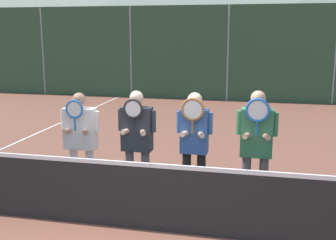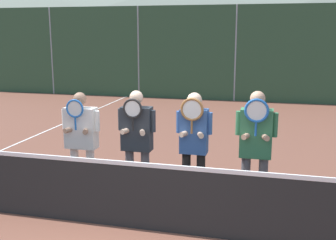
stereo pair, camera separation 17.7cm
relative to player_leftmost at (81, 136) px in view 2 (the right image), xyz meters
The scene contains 13 objects.
ground_plane 1.92m from the player_leftmost, 31.39° to the right, with size 120.00×120.00×0.00m, color brown.
hill_distant 54.05m from the player_leftmost, 88.52° to the left, with size 137.94×76.63×26.82m.
clubhouse_building 17.76m from the player_leftmost, 89.14° to the left, with size 16.52×5.50×3.79m.
fence_back 10.29m from the player_leftmost, 82.19° to the left, with size 22.91×0.06×3.57m.
tennis_net 1.71m from the player_leftmost, 31.39° to the right, with size 11.68×0.09×1.03m.
court_line_left_sideline 3.79m from the player_leftmost, 143.95° to the left, with size 0.05×16.00×0.01m, color white.
player_leftmost is the anchor object (origin of this frame).
player_center_left 0.91m from the player_leftmost, ahead, with size 0.59×0.34×1.75m.
player_center_right 1.77m from the player_leftmost, ahead, with size 0.54×0.34×1.73m.
player_rightmost 2.67m from the player_leftmost, ahead, with size 0.58×0.34×1.80m.
car_far_left 13.76m from the player_leftmost, 112.00° to the left, with size 4.43×1.94×1.82m.
car_left_of_center 12.80m from the player_leftmost, 89.77° to the left, with size 4.79×2.04×1.73m.
car_center 13.58m from the player_leftmost, 67.94° to the left, with size 4.12×1.99×1.89m.
Camera 2 is at (1.49, -4.97, 2.60)m, focal length 45.00 mm.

